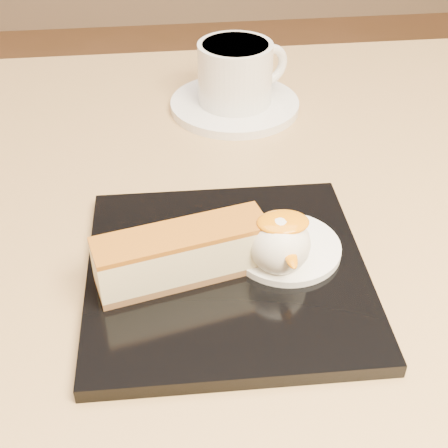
{
  "coord_description": "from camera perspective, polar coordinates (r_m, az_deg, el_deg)",
  "views": [
    {
      "loc": [
        -0.08,
        -0.44,
        1.06
      ],
      "look_at": [
        -0.03,
        -0.05,
        0.76
      ],
      "focal_mm": 50.0,
      "sensor_mm": 36.0,
      "label": 1
    }
  ],
  "objects": [
    {
      "name": "dessert_plate",
      "position": [
        0.5,
        0.27,
        -4.49
      ],
      "size": [
        0.22,
        0.22,
        0.01
      ],
      "primitive_type": "cube",
      "rotation": [
        0.0,
        0.0,
        -0.02
      ],
      "color": "black",
      "rests_on": "table"
    },
    {
      "name": "mint_sprig",
      "position": [
        0.52,
        2.0,
        -0.4
      ],
      "size": [
        0.03,
        0.02,
        0.0
      ],
      "color": "#2A8233",
      "rests_on": "cream_smear"
    },
    {
      "name": "table",
      "position": [
        0.67,
        2.28,
        -10.41
      ],
      "size": [
        0.8,
        0.8,
        0.72
      ],
      "color": "black",
      "rests_on": "ground"
    },
    {
      "name": "cheesecake",
      "position": [
        0.47,
        -3.85,
        -2.77
      ],
      "size": [
        0.14,
        0.07,
        0.04
      ],
      "rotation": [
        0.0,
        0.0,
        0.23
      ],
      "color": "brown",
      "rests_on": "dessert_plate"
    },
    {
      "name": "saucer",
      "position": [
        0.74,
        0.98,
        10.84
      ],
      "size": [
        0.15,
        0.15,
        0.01
      ],
      "primitive_type": "cylinder",
      "color": "white",
      "rests_on": "table"
    },
    {
      "name": "mango_sauce",
      "position": [
        0.47,
        5.42,
        0.16
      ],
      "size": [
        0.04,
        0.03,
        0.01
      ],
      "primitive_type": "ellipsoid",
      "color": "orange",
      "rests_on": "ice_cream_scoop"
    },
    {
      "name": "cream_smear",
      "position": [
        0.51,
        5.65,
        -2.16
      ],
      "size": [
        0.09,
        0.09,
        0.01
      ],
      "primitive_type": "cylinder",
      "color": "white",
      "rests_on": "dessert_plate"
    },
    {
      "name": "coffee_cup",
      "position": [
        0.73,
        1.17,
        13.75
      ],
      "size": [
        0.11,
        0.08,
        0.07
      ],
      "rotation": [
        0.0,
        0.0,
        0.41
      ],
      "color": "white",
      "rests_on": "saucer"
    },
    {
      "name": "ice_cream_scoop",
      "position": [
        0.48,
        5.1,
        -1.83
      ],
      "size": [
        0.05,
        0.05,
        0.05
      ],
      "primitive_type": "sphere",
      "color": "white",
      "rests_on": "cream_smear"
    }
  ]
}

